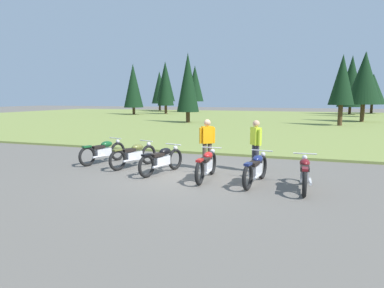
# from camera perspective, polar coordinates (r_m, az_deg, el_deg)

# --- Properties ---
(ground_plane) EXTENTS (140.00, 140.00, 0.00)m
(ground_plane) POSITION_cam_1_polar(r_m,az_deg,el_deg) (10.62, -1.07, -5.23)
(ground_plane) COLOR #605B54
(grass_moorland) EXTENTS (80.00, 44.00, 0.10)m
(grass_moorland) POSITION_cam_1_polar(r_m,az_deg,el_deg) (35.86, 13.52, 3.82)
(grass_moorland) COLOR olive
(grass_moorland) RESTS_ON ground
(forest_treeline) EXTENTS (45.47, 27.90, 8.01)m
(forest_treeline) POSITION_cam_1_polar(r_m,az_deg,el_deg) (44.79, 16.50, 9.88)
(forest_treeline) COLOR #47331E
(forest_treeline) RESTS_ON ground
(motorcycle_british_green) EXTENTS (0.82, 2.04, 0.88)m
(motorcycle_british_green) POSITION_cam_1_polar(r_m,az_deg,el_deg) (12.92, -14.49, -1.17)
(motorcycle_british_green) COLOR black
(motorcycle_british_green) RESTS_ON ground
(motorcycle_olive) EXTENTS (0.89, 2.02, 0.88)m
(motorcycle_olive) POSITION_cam_1_polar(r_m,az_deg,el_deg) (11.93, -9.60, -1.76)
(motorcycle_olive) COLOR black
(motorcycle_olive) RESTS_ON ground
(motorcycle_black) EXTENTS (0.79, 2.05, 0.88)m
(motorcycle_black) POSITION_cam_1_polar(r_m,az_deg,el_deg) (10.87, -5.01, -2.61)
(motorcycle_black) COLOR black
(motorcycle_black) RESTS_ON ground
(motorcycle_red) EXTENTS (0.62, 2.10, 0.88)m
(motorcycle_red) POSITION_cam_1_polar(r_m,az_deg,el_deg) (10.05, 2.43, -3.43)
(motorcycle_red) COLOR black
(motorcycle_red) RESTS_ON ground
(motorcycle_navy) EXTENTS (0.62, 2.09, 0.88)m
(motorcycle_navy) POSITION_cam_1_polar(r_m,az_deg,el_deg) (9.65, 10.53, -4.03)
(motorcycle_navy) COLOR black
(motorcycle_navy) RESTS_ON ground
(motorcycle_maroon) EXTENTS (0.62, 2.10, 0.88)m
(motorcycle_maroon) POSITION_cam_1_polar(r_m,az_deg,el_deg) (9.39, 18.14, -4.62)
(motorcycle_maroon) COLOR black
(motorcycle_maroon) RESTS_ON ground
(rider_with_back_turned) EXTENTS (0.45, 0.39, 1.67)m
(rider_with_back_turned) POSITION_cam_1_polar(r_m,az_deg,el_deg) (11.35, 2.53, 0.47)
(rider_with_back_turned) COLOR #4C4233
(rider_with_back_turned) RESTS_ON ground
(rider_in_hivis_vest) EXTENTS (0.39, 0.45, 1.67)m
(rider_in_hivis_vest) POSITION_cam_1_polar(r_m,az_deg,el_deg) (11.15, 10.52, 0.21)
(rider_in_hivis_vest) COLOR #2D2D38
(rider_in_hivis_vest) RESTS_ON ground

